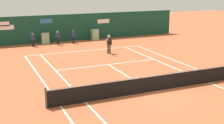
# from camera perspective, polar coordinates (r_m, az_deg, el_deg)

# --- Properties ---
(ground_plane) EXTENTS (80.00, 80.00, 0.01)m
(ground_plane) POSITION_cam_1_polar(r_m,az_deg,el_deg) (17.96, 6.60, -4.87)
(ground_plane) COLOR #B25633
(tennis_net) EXTENTS (12.10, 0.10, 1.07)m
(tennis_net) POSITION_cam_1_polar(r_m,az_deg,el_deg) (17.33, 7.61, -3.86)
(tennis_net) COLOR #4C4C51
(tennis_net) RESTS_ON ground_plane
(sponsor_back_wall) EXTENTS (25.00, 1.02, 2.79)m
(sponsor_back_wall) POSITION_cam_1_polar(r_m,az_deg,el_deg) (32.47, -8.13, 6.26)
(sponsor_back_wall) COLOR #144233
(sponsor_back_wall) RESTS_ON ground_plane
(player_on_baseline) EXTENTS (0.65, 0.64, 1.78)m
(player_on_baseline) POSITION_cam_1_polar(r_m,az_deg,el_deg) (26.31, -0.55, 3.56)
(player_on_baseline) COLOR black
(player_on_baseline) RESTS_ON ground_plane
(ball_kid_centre_post) EXTENTS (0.46, 0.20, 1.37)m
(ball_kid_centre_post) POSITION_cam_1_polar(r_m,az_deg,el_deg) (30.69, -10.08, 4.66)
(ball_kid_centre_post) COLOR black
(ball_kid_centre_post) RESTS_ON ground_plane
(ball_kid_right_post) EXTENTS (0.44, 0.20, 1.31)m
(ball_kid_right_post) POSITION_cam_1_polar(r_m,az_deg,el_deg) (30.23, -14.53, 4.20)
(ball_kid_right_post) COLOR black
(ball_kid_right_post) RESTS_ON ground_plane
(ball_kid_left_post) EXTENTS (0.45, 0.21, 1.36)m
(ball_kid_left_post) POSITION_cam_1_polar(r_m,az_deg,el_deg) (31.10, -7.23, 4.88)
(ball_kid_left_post) COLOR black
(ball_kid_left_post) RESTS_ON ground_plane
(tennis_ball_near_service_line) EXTENTS (0.07, 0.07, 0.07)m
(tennis_ball_near_service_line) POSITION_cam_1_polar(r_m,az_deg,el_deg) (22.46, -4.92, -0.76)
(tennis_ball_near_service_line) COLOR #CCE033
(tennis_ball_near_service_line) RESTS_ON ground_plane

